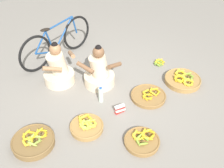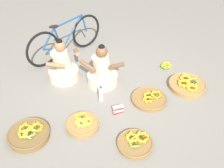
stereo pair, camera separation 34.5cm
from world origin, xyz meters
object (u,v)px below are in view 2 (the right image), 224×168
at_px(bicycle_leaning, 66,39).
at_px(packet_carton_stack, 118,109).
at_px(banana_basket_mid_left, 149,99).
at_px(loose_bananas_back_left, 166,66).
at_px(banana_basket_front_center, 29,134).
at_px(banana_basket_front_right, 135,143).
at_px(water_bottle, 101,94).
at_px(vendor_woman_front, 102,72).
at_px(banana_basket_back_center, 187,85).
at_px(vendor_woman_behind, 63,67).
at_px(banana_basket_front_left, 83,124).

xyz_separation_m(bicycle_leaning, packet_carton_stack, (0.31, -1.86, -0.30)).
bearing_deg(bicycle_leaning, banana_basket_mid_left, -64.08).
bearing_deg(loose_bananas_back_left, banana_basket_front_center, -163.68).
bearing_deg(banana_basket_front_right, packet_carton_stack, 87.34).
bearing_deg(packet_carton_stack, water_bottle, 112.19).
xyz_separation_m(vendor_woman_front, bicycle_leaning, (-0.34, 1.10, 0.12)).
bearing_deg(banana_basket_back_center, loose_bananas_back_left, 91.48).
height_order(vendor_woman_front, bicycle_leaning, vendor_woman_front).
relative_size(vendor_woman_behind, banana_basket_front_left, 1.63).
height_order(banana_basket_front_right, loose_bananas_back_left, banana_basket_front_right).
xyz_separation_m(vendor_woman_behind, banana_basket_front_left, (-0.03, -1.22, -0.19)).
distance_m(vendor_woman_front, banana_basket_mid_left, 0.90).
xyz_separation_m(loose_bananas_back_left, water_bottle, (-1.44, -0.42, 0.10)).
bearing_deg(packet_carton_stack, vendor_woman_behind, 115.58).
xyz_separation_m(banana_basket_front_right, banana_basket_front_center, (-1.28, 0.66, 0.01)).
height_order(bicycle_leaning, loose_bananas_back_left, bicycle_leaning).
bearing_deg(banana_basket_mid_left, water_bottle, 157.76).
bearing_deg(vendor_woman_behind, banana_basket_front_right, -73.99).
relative_size(vendor_woman_behind, banana_basket_front_right, 1.62).
relative_size(banana_basket_front_center, packet_carton_stack, 3.41).
height_order(banana_basket_mid_left, water_bottle, water_bottle).
xyz_separation_m(banana_basket_mid_left, banana_basket_front_right, (-0.60, -0.72, 0.01)).
xyz_separation_m(bicycle_leaning, banana_basket_back_center, (1.62, -1.75, -0.30)).
xyz_separation_m(vendor_woman_behind, bicycle_leaning, (0.24, 0.72, 0.11)).
bearing_deg(vendor_woman_behind, loose_bananas_back_left, -11.24).
distance_m(vendor_woman_behind, banana_basket_front_left, 1.23).
height_order(banana_basket_mid_left, loose_bananas_back_left, banana_basket_mid_left).
relative_size(banana_basket_front_left, banana_basket_front_center, 0.84).
bearing_deg(loose_bananas_back_left, bicycle_leaning, 145.87).
height_order(bicycle_leaning, banana_basket_mid_left, bicycle_leaning).
distance_m(vendor_woman_behind, loose_bananas_back_left, 1.89).
distance_m(banana_basket_mid_left, banana_basket_front_center, 1.88).
bearing_deg(vendor_woman_behind, packet_carton_stack, -64.42).
bearing_deg(banana_basket_mid_left, loose_bananas_back_left, 44.25).
bearing_deg(banana_basket_front_right, bicycle_leaning, 96.32).
bearing_deg(banana_basket_front_center, vendor_woman_behind, 55.76).
height_order(banana_basket_mid_left, packet_carton_stack, banana_basket_mid_left).
xyz_separation_m(vendor_woman_front, packet_carton_stack, (-0.03, -0.76, -0.18)).
height_order(bicycle_leaning, water_bottle, bicycle_leaning).
relative_size(vendor_woman_front, banana_basket_front_left, 1.58).
distance_m(vendor_woman_front, banana_basket_back_center, 1.45).
xyz_separation_m(banana_basket_front_center, loose_bananas_back_left, (2.61, 0.76, -0.03)).
bearing_deg(banana_basket_mid_left, packet_carton_stack, -173.71).
relative_size(bicycle_leaning, banana_basket_mid_left, 2.80).
distance_m(vendor_woman_front, water_bottle, 0.46).
distance_m(vendor_woman_front, banana_basket_front_center, 1.55).
distance_m(banana_basket_front_right, loose_bananas_back_left, 1.95).
bearing_deg(banana_basket_front_center, banana_basket_mid_left, 1.61).
height_order(banana_basket_front_left, banana_basket_front_right, banana_basket_front_left).
distance_m(vendor_woman_behind, banana_basket_front_right, 1.88).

